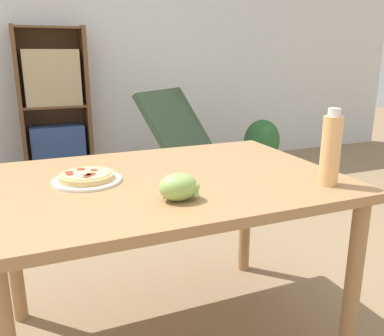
{
  "coord_description": "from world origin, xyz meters",
  "views": [
    {
      "loc": [
        -0.38,
        -1.51,
        1.18
      ],
      "look_at": [
        0.15,
        -0.24,
        0.79
      ],
      "focal_mm": 38.0,
      "sensor_mm": 36.0,
      "label": 1
    }
  ],
  "objects_px": {
    "drink_bottle": "(331,150)",
    "lounge_chair_far": "(193,164)",
    "bookshelf": "(55,112)",
    "potted_plant_floor": "(261,148)",
    "pizza_on_plate": "(87,178)",
    "grape_bunch": "(179,187)"
  },
  "relations": [
    {
      "from": "lounge_chair_far",
      "to": "bookshelf",
      "type": "height_order",
      "value": "bookshelf"
    },
    {
      "from": "drink_bottle",
      "to": "lounge_chair_far",
      "type": "distance_m",
      "value": 2.02
    },
    {
      "from": "potted_plant_floor",
      "to": "pizza_on_plate",
      "type": "bearing_deg",
      "value": -135.75
    },
    {
      "from": "lounge_chair_far",
      "to": "potted_plant_floor",
      "type": "distance_m",
      "value": 0.92
    },
    {
      "from": "pizza_on_plate",
      "to": "grape_bunch",
      "type": "height_order",
      "value": "grape_bunch"
    },
    {
      "from": "pizza_on_plate",
      "to": "grape_bunch",
      "type": "xyz_separation_m",
      "value": [
        0.24,
        -0.3,
        0.03
      ]
    },
    {
      "from": "drink_bottle",
      "to": "lounge_chair_far",
      "type": "xyz_separation_m",
      "value": [
        0.28,
        1.92,
        -0.57
      ]
    },
    {
      "from": "grape_bunch",
      "to": "bookshelf",
      "type": "distance_m",
      "value": 2.82
    },
    {
      "from": "potted_plant_floor",
      "to": "bookshelf",
      "type": "bearing_deg",
      "value": 161.46
    },
    {
      "from": "grape_bunch",
      "to": "potted_plant_floor",
      "type": "relative_size",
      "value": 0.25
    },
    {
      "from": "pizza_on_plate",
      "to": "bookshelf",
      "type": "xyz_separation_m",
      "value": [
        0.08,
        2.51,
        -0.09
      ]
    },
    {
      "from": "drink_bottle",
      "to": "bookshelf",
      "type": "xyz_separation_m",
      "value": [
        -0.71,
        2.87,
        -0.21
      ]
    },
    {
      "from": "lounge_chair_far",
      "to": "potted_plant_floor",
      "type": "bearing_deg",
      "value": -16.0
    },
    {
      "from": "lounge_chair_far",
      "to": "bookshelf",
      "type": "distance_m",
      "value": 1.42
    },
    {
      "from": "pizza_on_plate",
      "to": "lounge_chair_far",
      "type": "height_order",
      "value": "lounge_chair_far"
    },
    {
      "from": "bookshelf",
      "to": "potted_plant_floor",
      "type": "xyz_separation_m",
      "value": [
        1.85,
        -0.62,
        -0.37
      ]
    },
    {
      "from": "grape_bunch",
      "to": "lounge_chair_far",
      "type": "relative_size",
      "value": 0.14
    },
    {
      "from": "lounge_chair_far",
      "to": "drink_bottle",
      "type": "bearing_deg",
      "value": -135.14
    },
    {
      "from": "pizza_on_plate",
      "to": "lounge_chair_far",
      "type": "bearing_deg",
      "value": 55.5
    },
    {
      "from": "grape_bunch",
      "to": "drink_bottle",
      "type": "height_order",
      "value": "drink_bottle"
    },
    {
      "from": "drink_bottle",
      "to": "potted_plant_floor",
      "type": "bearing_deg",
      "value": 62.94
    },
    {
      "from": "pizza_on_plate",
      "to": "potted_plant_floor",
      "type": "distance_m",
      "value": 2.74
    }
  ]
}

